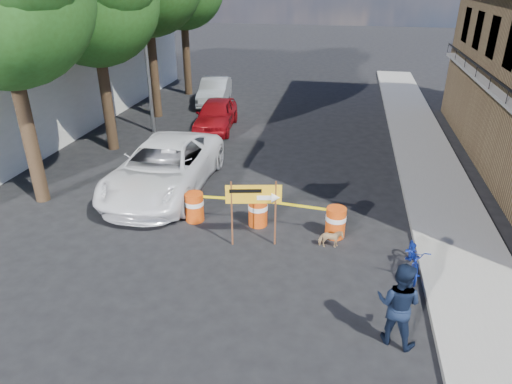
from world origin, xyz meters
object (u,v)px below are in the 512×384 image
at_px(barrel_far_right, 336,222).
at_px(dog, 331,239).
at_px(barrel_mid_left, 194,206).
at_px(detour_sign, 261,199).
at_px(sedan_red, 216,115).
at_px(suv_white, 164,167).
at_px(barrel_mid_right, 258,211).
at_px(barrel_far_left, 136,202).
at_px(bicycle, 416,244).
at_px(pedestrian, 398,304).
at_px(sedan_silver, 215,91).

distance_m(barrel_far_right, dog, 0.66).
relative_size(barrel_mid_left, dog, 1.39).
xyz_separation_m(detour_sign, sedan_red, (-4.02, 9.78, -0.69)).
bearing_deg(suv_white, barrel_mid_left, -48.62).
xyz_separation_m(barrel_mid_left, barrel_mid_right, (1.94, 0.10, 0.00)).
height_order(barrel_far_right, dog, barrel_far_right).
bearing_deg(barrel_far_right, barrel_far_left, 179.25).
relative_size(barrel_mid_left, bicycle, 0.54).
xyz_separation_m(barrel_mid_left, pedestrian, (5.56, -4.04, 0.46)).
bearing_deg(dog, pedestrian, -166.72).
bearing_deg(barrel_mid_left, barrel_far_right, -1.71).
height_order(pedestrian, bicycle, pedestrian).
relative_size(barrel_far_left, barrel_mid_left, 1.00).
bearing_deg(bicycle, pedestrian, -102.25).
bearing_deg(detour_sign, bicycle, -19.56).
distance_m(barrel_far_left, barrel_far_right, 6.09).
bearing_deg(barrel_mid_right, sedan_silver, 110.83).
height_order(suv_white, sedan_silver, suv_white).
distance_m(dog, sedan_red, 11.26).
relative_size(bicycle, sedan_silver, 0.39).
height_order(barrel_mid_right, sedan_red, sedan_red).
distance_m(pedestrian, dog, 3.65).
relative_size(pedestrian, sedan_silver, 0.43).
height_order(barrel_mid_left, dog, barrel_mid_left).
distance_m(barrel_mid_left, suv_white, 2.51).
relative_size(pedestrian, suv_white, 0.30).
distance_m(barrel_mid_right, suv_white, 4.01).
xyz_separation_m(detour_sign, pedestrian, (3.34, -3.07, -0.48)).
bearing_deg(sedan_red, barrel_far_left, -95.53).
relative_size(detour_sign, suv_white, 0.31).
bearing_deg(sedan_red, barrel_mid_right, -71.87).
xyz_separation_m(detour_sign, sedan_silver, (-5.39, 14.46, -0.70)).
height_order(barrel_mid_left, sedan_silver, sedan_silver).
bearing_deg(detour_sign, pedestrian, -54.56).
bearing_deg(sedan_red, bicycle, -57.25).
distance_m(barrel_far_left, dog, 6.04).
bearing_deg(barrel_mid_right, bicycle, -20.59).
xyz_separation_m(barrel_mid_right, pedestrian, (3.63, -4.14, 0.46)).
relative_size(barrel_far_right, pedestrian, 0.48).
height_order(detour_sign, sedan_silver, detour_sign).
height_order(barrel_far_left, detour_sign, detour_sign).
bearing_deg(dog, sedan_red, 21.44).
distance_m(barrel_mid_left, dog, 4.20).
distance_m(barrel_far_left, barrel_mid_right, 3.81).
xyz_separation_m(barrel_mid_right, detour_sign, (0.29, -1.07, 0.94)).
bearing_deg(barrel_far_left, dog, -6.71).
distance_m(barrel_mid_right, detour_sign, 1.45).
distance_m(sedan_red, sedan_silver, 4.88).
xyz_separation_m(barrel_mid_left, sedan_silver, (-3.16, 13.50, 0.24)).
relative_size(barrel_mid_left, sedan_red, 0.21).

